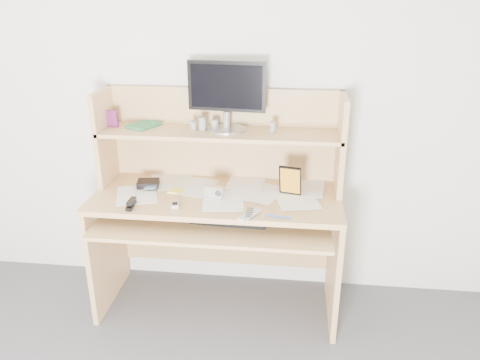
# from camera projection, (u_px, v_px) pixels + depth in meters

# --- Properties ---
(back_wall) EXTENTS (3.60, 0.04, 2.50)m
(back_wall) POSITION_uv_depth(u_px,v_px,m) (224.00, 96.00, 2.76)
(back_wall) COLOR silver
(back_wall) RESTS_ON floor
(desk) EXTENTS (1.40, 0.70, 1.30)m
(desk) POSITION_uv_depth(u_px,v_px,m) (219.00, 198.00, 2.75)
(desk) COLOR tan
(desk) RESTS_ON floor
(paper_clutter) EXTENTS (1.32, 0.54, 0.01)m
(paper_clutter) POSITION_uv_depth(u_px,v_px,m) (217.00, 194.00, 2.65)
(paper_clutter) COLOR white
(paper_clutter) RESTS_ON desk
(keyboard) EXTENTS (0.42, 0.17, 0.03)m
(keyboard) POSITION_uv_depth(u_px,v_px,m) (229.00, 219.00, 2.56)
(keyboard) COLOR black
(keyboard) RESTS_ON desk
(tv_remote) EXTENTS (0.11, 0.16, 0.02)m
(tv_remote) POSITION_uv_depth(u_px,v_px,m) (249.00, 214.00, 2.38)
(tv_remote) COLOR #A7A7A2
(tv_remote) RESTS_ON paper_clutter
(flip_phone) EXTENTS (0.05, 0.08, 0.02)m
(flip_phone) POSITION_uv_depth(u_px,v_px,m) (176.00, 204.00, 2.50)
(flip_phone) COLOR #BBBBBE
(flip_phone) RESTS_ON paper_clutter
(stapler) EXTENTS (0.04, 0.12, 0.04)m
(stapler) POSITION_uv_depth(u_px,v_px,m) (131.00, 203.00, 2.49)
(stapler) COLOR black
(stapler) RESTS_ON paper_clutter
(wallet) EXTENTS (0.14, 0.12, 0.03)m
(wallet) POSITION_uv_depth(u_px,v_px,m) (148.00, 183.00, 2.75)
(wallet) COLOR black
(wallet) RESTS_ON paper_clutter
(sticky_note_pad) EXTENTS (0.08, 0.08, 0.01)m
(sticky_note_pad) POSITION_uv_depth(u_px,v_px,m) (175.00, 191.00, 2.69)
(sticky_note_pad) COLOR yellow
(sticky_note_pad) RESTS_ON desk
(digital_camera) EXTENTS (0.11, 0.06, 0.06)m
(digital_camera) POSITION_uv_depth(u_px,v_px,m) (214.00, 191.00, 2.60)
(digital_camera) COLOR #BDBDBF
(digital_camera) RESTS_ON paper_clutter
(game_case) EXTENTS (0.12, 0.04, 0.17)m
(game_case) POSITION_uv_depth(u_px,v_px,m) (290.00, 181.00, 2.60)
(game_case) COLOR black
(game_case) RESTS_ON paper_clutter
(blue_pen) EXTENTS (0.14, 0.03, 0.01)m
(blue_pen) POSITION_uv_depth(u_px,v_px,m) (278.00, 217.00, 2.37)
(blue_pen) COLOR #174AB0
(blue_pen) RESTS_ON paper_clutter
(card_box) EXTENTS (0.07, 0.03, 0.10)m
(card_box) POSITION_uv_depth(u_px,v_px,m) (112.00, 119.00, 2.73)
(card_box) COLOR #A61916
(card_box) RESTS_ON desk
(shelf_book) EXTENTS (0.20, 0.22, 0.02)m
(shelf_book) POSITION_uv_depth(u_px,v_px,m) (144.00, 125.00, 2.75)
(shelf_book) COLOR #34834D
(shelf_book) RESTS_ON desk
(chip_stack_a) EXTENTS (0.04, 0.04, 0.05)m
(chip_stack_a) POSITION_uv_depth(u_px,v_px,m) (193.00, 126.00, 2.67)
(chip_stack_a) COLOR black
(chip_stack_a) RESTS_ON desk
(chip_stack_b) EXTENTS (0.06, 0.06, 0.07)m
(chip_stack_b) POSITION_uv_depth(u_px,v_px,m) (202.00, 123.00, 2.68)
(chip_stack_b) COLOR silver
(chip_stack_b) RESTS_ON desk
(chip_stack_c) EXTENTS (0.06, 0.06, 0.06)m
(chip_stack_c) POSITION_uv_depth(u_px,v_px,m) (215.00, 124.00, 2.70)
(chip_stack_c) COLOR black
(chip_stack_c) RESTS_ON desk
(chip_stack_d) EXTENTS (0.04, 0.04, 0.06)m
(chip_stack_d) POSITION_uv_depth(u_px,v_px,m) (273.00, 127.00, 2.63)
(chip_stack_d) COLOR silver
(chip_stack_d) RESTS_ON desk
(monitor) EXTENTS (0.45, 0.22, 0.39)m
(monitor) POSITION_uv_depth(u_px,v_px,m) (227.00, 94.00, 2.62)
(monitor) COLOR #A4A4A9
(monitor) RESTS_ON desk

